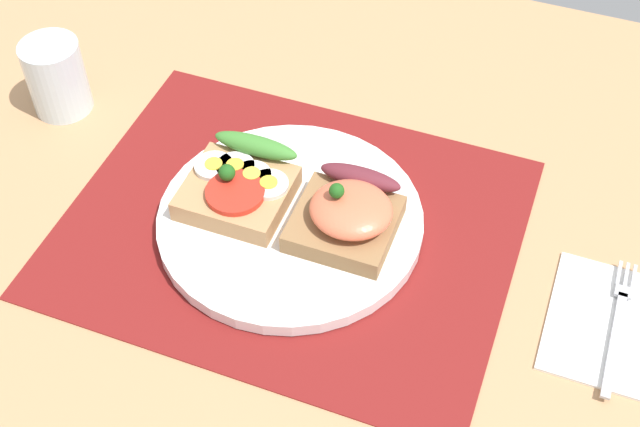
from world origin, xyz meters
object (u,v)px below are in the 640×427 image
at_px(napkin, 626,329).
at_px(fork, 618,322).
at_px(drinking_glass, 56,77).
at_px(plate, 290,220).
at_px(sandwich_egg_tomato, 239,185).
at_px(sandwich_salmon, 347,216).

height_order(napkin, fork, fork).
relative_size(napkin, drinking_glass, 1.64).
bearing_deg(plate, sandwich_egg_tomato, 174.23).
height_order(plate, fork, plate).
height_order(sandwich_salmon, fork, sandwich_salmon).
xyz_separation_m(sandwich_salmon, fork, (0.25, -0.01, -0.03)).
bearing_deg(plate, drinking_glass, 165.82).
distance_m(sandwich_egg_tomato, sandwich_salmon, 0.11).
bearing_deg(napkin, sandwich_egg_tomato, 178.01).
height_order(sandwich_salmon, drinking_glass, drinking_glass).
bearing_deg(napkin, sandwich_salmon, 178.08).
height_order(fork, drinking_glass, drinking_glass).
bearing_deg(drinking_glass, sandwich_salmon, -11.79).
xyz_separation_m(napkin, fork, (-0.01, 0.00, 0.00)).
relative_size(plate, napkin, 1.88).
height_order(napkin, drinking_glass, drinking_glass).
relative_size(sandwich_egg_tomato, drinking_glass, 1.28).
xyz_separation_m(sandwich_salmon, drinking_glass, (-0.35, 0.07, 0.00)).
xyz_separation_m(plate, fork, (0.31, -0.01, -0.00)).
relative_size(plate, sandwich_egg_tomato, 2.42).
height_order(plate, napkin, plate).
distance_m(plate, napkin, 0.32).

